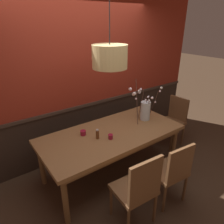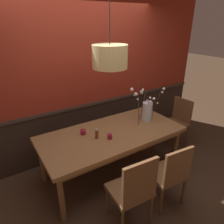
{
  "view_description": "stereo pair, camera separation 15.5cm",
  "coord_description": "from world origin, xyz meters",
  "px_view_note": "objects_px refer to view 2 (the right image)",
  "views": [
    {
      "loc": [
        -1.56,
        -2.14,
        2.24
      ],
      "look_at": [
        0.0,
        0.0,
        1.06
      ],
      "focal_mm": 33.15,
      "sensor_mm": 36.0,
      "label": 1
    },
    {
      "loc": [
        -1.43,
        -2.23,
        2.24
      ],
      "look_at": [
        0.0,
        0.0,
        1.06
      ],
      "focal_mm": 33.15,
      "sensor_mm": 36.0,
      "label": 2
    }
  ],
  "objects_px": {
    "chair_head_east_end": "(177,120)",
    "chair_far_side_right": "(103,118)",
    "candle_holder_nearer_edge": "(110,137)",
    "pendant_lamp": "(110,57)",
    "chair_near_side_right": "(170,173)",
    "vase_with_blossoms": "(147,110)",
    "dining_table": "(112,137)",
    "candle_holder_nearer_center": "(83,132)",
    "condiment_bottle": "(97,134)",
    "chair_near_side_left": "(133,189)"
  },
  "relations": [
    {
      "from": "chair_head_east_end",
      "to": "chair_far_side_right",
      "type": "distance_m",
      "value": 1.4
    },
    {
      "from": "candle_holder_nearer_edge",
      "to": "pendant_lamp",
      "type": "xyz_separation_m",
      "value": [
        0.11,
        0.17,
        1.05
      ]
    },
    {
      "from": "chair_near_side_right",
      "to": "vase_with_blossoms",
      "type": "height_order",
      "value": "vase_with_blossoms"
    },
    {
      "from": "chair_near_side_right",
      "to": "pendant_lamp",
      "type": "relative_size",
      "value": 0.75
    },
    {
      "from": "chair_head_east_end",
      "to": "chair_near_side_right",
      "type": "bearing_deg",
      "value": -141.95
    },
    {
      "from": "dining_table",
      "to": "candle_holder_nearer_edge",
      "type": "height_order",
      "value": "candle_holder_nearer_edge"
    },
    {
      "from": "dining_table",
      "to": "chair_head_east_end",
      "type": "distance_m",
      "value": 1.47
    },
    {
      "from": "chair_far_side_right",
      "to": "vase_with_blossoms",
      "type": "bearing_deg",
      "value": -68.11
    },
    {
      "from": "candle_holder_nearer_center",
      "to": "condiment_bottle",
      "type": "relative_size",
      "value": 0.58
    },
    {
      "from": "vase_with_blossoms",
      "to": "dining_table",
      "type": "bearing_deg",
      "value": -176.51
    },
    {
      "from": "vase_with_blossoms",
      "to": "pendant_lamp",
      "type": "distance_m",
      "value": 1.15
    },
    {
      "from": "condiment_bottle",
      "to": "vase_with_blossoms",
      "type": "bearing_deg",
      "value": 3.81
    },
    {
      "from": "chair_far_side_right",
      "to": "pendant_lamp",
      "type": "xyz_separation_m",
      "value": [
        -0.37,
        -0.86,
        1.3
      ]
    },
    {
      "from": "chair_near_side_left",
      "to": "chair_near_side_right",
      "type": "distance_m",
      "value": 0.58
    },
    {
      "from": "chair_far_side_right",
      "to": "candle_holder_nearer_center",
      "type": "height_order",
      "value": "chair_far_side_right"
    },
    {
      "from": "chair_near_side_left",
      "to": "vase_with_blossoms",
      "type": "relative_size",
      "value": 1.49
    },
    {
      "from": "condiment_bottle",
      "to": "pendant_lamp",
      "type": "height_order",
      "value": "pendant_lamp"
    },
    {
      "from": "vase_with_blossoms",
      "to": "candle_holder_nearer_edge",
      "type": "height_order",
      "value": "vase_with_blossoms"
    },
    {
      "from": "dining_table",
      "to": "candle_holder_nearer_edge",
      "type": "relative_size",
      "value": 30.01
    },
    {
      "from": "chair_far_side_right",
      "to": "pendant_lamp",
      "type": "distance_m",
      "value": 1.6
    },
    {
      "from": "chair_near_side_left",
      "to": "candle_holder_nearer_center",
      "type": "relative_size",
      "value": 11.61
    },
    {
      "from": "chair_head_east_end",
      "to": "pendant_lamp",
      "type": "bearing_deg",
      "value": 179.97
    },
    {
      "from": "candle_holder_nearer_edge",
      "to": "condiment_bottle",
      "type": "height_order",
      "value": "condiment_bottle"
    },
    {
      "from": "chair_near_side_left",
      "to": "vase_with_blossoms",
      "type": "distance_m",
      "value": 1.41
    },
    {
      "from": "chair_near_side_right",
      "to": "condiment_bottle",
      "type": "bearing_deg",
      "value": 121.73
    },
    {
      "from": "candle_holder_nearer_edge",
      "to": "pendant_lamp",
      "type": "height_order",
      "value": "pendant_lamp"
    },
    {
      "from": "dining_table",
      "to": "condiment_bottle",
      "type": "relative_size",
      "value": 14.61
    },
    {
      "from": "chair_far_side_right",
      "to": "chair_near_side_left",
      "type": "relative_size",
      "value": 0.92
    },
    {
      "from": "chair_far_side_right",
      "to": "chair_near_side_right",
      "type": "relative_size",
      "value": 0.99
    },
    {
      "from": "dining_table",
      "to": "chair_near_side_left",
      "type": "bearing_deg",
      "value": -108.26
    },
    {
      "from": "chair_far_side_right",
      "to": "chair_near_side_right",
      "type": "xyz_separation_m",
      "value": [
        -0.08,
        -1.79,
        -0.01
      ]
    },
    {
      "from": "chair_far_side_right",
      "to": "condiment_bottle",
      "type": "xyz_separation_m",
      "value": [
        -0.62,
        -0.91,
        0.29
      ]
    },
    {
      "from": "chair_near_side_left",
      "to": "vase_with_blossoms",
      "type": "bearing_deg",
      "value": 43.44
    },
    {
      "from": "chair_head_east_end",
      "to": "candle_holder_nearer_edge",
      "type": "xyz_separation_m",
      "value": [
        -1.59,
        -0.17,
        0.25
      ]
    },
    {
      "from": "dining_table",
      "to": "chair_near_side_left",
      "type": "distance_m",
      "value": 0.95
    },
    {
      "from": "chair_near_side_left",
      "to": "candle_holder_nearer_edge",
      "type": "bearing_deg",
      "value": 77.27
    },
    {
      "from": "condiment_bottle",
      "to": "dining_table",
      "type": "bearing_deg",
      "value": 4.65
    },
    {
      "from": "candle_holder_nearer_edge",
      "to": "condiment_bottle",
      "type": "distance_m",
      "value": 0.18
    },
    {
      "from": "chair_far_side_right",
      "to": "candle_holder_nearer_edge",
      "type": "relative_size",
      "value": 12.73
    },
    {
      "from": "chair_head_east_end",
      "to": "pendant_lamp",
      "type": "height_order",
      "value": "pendant_lamp"
    },
    {
      "from": "candle_holder_nearer_center",
      "to": "chair_near_side_right",
      "type": "bearing_deg",
      "value": -58.73
    },
    {
      "from": "chair_head_east_end",
      "to": "vase_with_blossoms",
      "type": "bearing_deg",
      "value": 179.09
    },
    {
      "from": "chair_near_side_right",
      "to": "pendant_lamp",
      "type": "height_order",
      "value": "pendant_lamp"
    },
    {
      "from": "dining_table",
      "to": "chair_head_east_end",
      "type": "xyz_separation_m",
      "value": [
        1.47,
        0.03,
        -0.13
      ]
    },
    {
      "from": "chair_far_side_right",
      "to": "candle_holder_nearer_center",
      "type": "xyz_separation_m",
      "value": [
        -0.73,
        -0.7,
        0.26
      ]
    },
    {
      "from": "chair_head_east_end",
      "to": "candle_holder_nearer_edge",
      "type": "bearing_deg",
      "value": -174.07
    },
    {
      "from": "chair_head_east_end",
      "to": "candle_holder_nearer_center",
      "type": "relative_size",
      "value": 11.09
    },
    {
      "from": "candle_holder_nearer_center",
      "to": "pendant_lamp",
      "type": "height_order",
      "value": "pendant_lamp"
    },
    {
      "from": "candle_holder_nearer_center",
      "to": "pendant_lamp",
      "type": "bearing_deg",
      "value": -22.52
    },
    {
      "from": "dining_table",
      "to": "pendant_lamp",
      "type": "height_order",
      "value": "pendant_lamp"
    }
  ]
}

